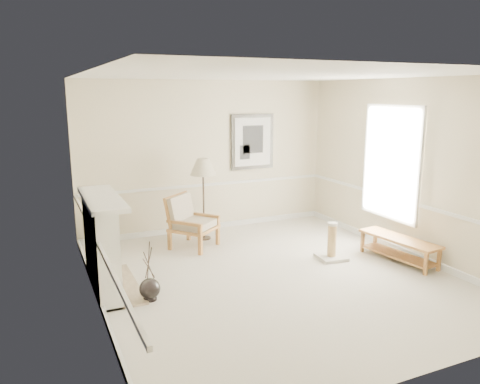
# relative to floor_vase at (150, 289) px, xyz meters

# --- Properties ---
(ground) EXTENTS (5.50, 5.50, 0.00)m
(ground) POSITION_rel_floor_vase_xyz_m (1.86, 0.02, -0.15)
(ground) COLOR silver
(ground) RESTS_ON ground
(room) EXTENTS (5.04, 5.54, 2.92)m
(room) POSITION_rel_floor_vase_xyz_m (1.99, 0.09, 1.72)
(room) COLOR beige
(room) RESTS_ON ground
(fireplace) EXTENTS (0.64, 1.64, 1.31)m
(fireplace) POSITION_rel_floor_vase_xyz_m (-0.49, 0.62, 0.49)
(fireplace) COLOR white
(fireplace) RESTS_ON ground
(floor_vase) EXTENTS (0.28, 0.28, 0.81)m
(floor_vase) POSITION_rel_floor_vase_xyz_m (0.00, 0.00, 0.00)
(floor_vase) COLOR black
(floor_vase) RESTS_ON ground
(armchair) EXTENTS (1.00, 1.01, 0.92)m
(armchair) POSITION_rel_floor_vase_xyz_m (1.16, 1.88, 0.35)
(armchair) COLOR #AF7E38
(armchair) RESTS_ON ground
(floor_lamp) EXTENTS (0.61, 0.61, 1.51)m
(floor_lamp) POSITION_rel_floor_vase_xyz_m (1.55, 2.18, 1.17)
(floor_lamp) COLOR black
(floor_lamp) RESTS_ON ground
(bench) EXTENTS (0.60, 1.41, 0.39)m
(bench) POSITION_rel_floor_vase_xyz_m (4.01, -0.21, 0.11)
(bench) COLOR #AF7E38
(bench) RESTS_ON ground
(scratching_post) EXTENTS (0.47, 0.47, 0.61)m
(scratching_post) POSITION_rel_floor_vase_xyz_m (3.07, 0.30, 0.04)
(scratching_post) COLOR beige
(scratching_post) RESTS_ON ground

